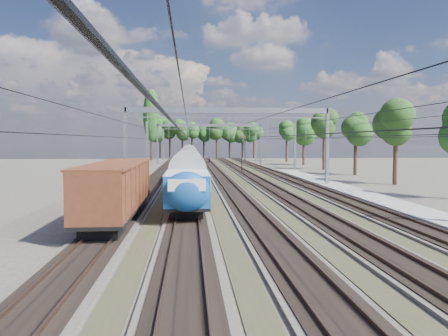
{
  "coord_description": "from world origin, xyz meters",
  "views": [
    {
      "loc": [
        -4.29,
        -19.32,
        5.28
      ],
      "look_at": [
        -1.23,
        20.13,
        2.8
      ],
      "focal_mm": 35.0,
      "sensor_mm": 36.0,
      "label": 1
    }
  ],
  "objects": [
    {
      "name": "freight_boxcar",
      "position": [
        -9.0,
        9.27,
        2.27
      ],
      "size": [
        2.99,
        14.42,
        3.72
      ],
      "color": "black",
      "rests_on": "ground"
    },
    {
      "name": "signal_near",
      "position": [
        3.9,
        49.44,
        3.72
      ],
      "size": [
        0.42,
        0.39,
        5.88
      ],
      "rotation": [
        0.0,
        0.0,
        -0.43
      ],
      "color": "black",
      "rests_on": "ground"
    },
    {
      "name": "track_bed",
      "position": [
        -0.0,
        45.0,
        0.1
      ],
      "size": [
        21.0,
        130.0,
        0.34
      ],
      "color": "#47423A",
      "rests_on": "ground"
    },
    {
      "name": "platform",
      "position": [
        12.0,
        20.0,
        0.15
      ],
      "size": [
        3.0,
        70.0,
        0.3
      ],
      "primitive_type": "cube",
      "color": "gray",
      "rests_on": "ground"
    },
    {
      "name": "signal_far",
      "position": [
        8.94,
        85.26,
        4.04
      ],
      "size": [
        0.41,
        0.37,
        6.38
      ],
      "rotation": [
        0.0,
        0.0,
        0.07
      ],
      "color": "black",
      "rests_on": "ground"
    },
    {
      "name": "catenary",
      "position": [
        0.33,
        52.69,
        6.4
      ],
      "size": [
        25.65,
        130.0,
        9.0
      ],
      "color": "gray",
      "rests_on": "ground"
    },
    {
      "name": "ground",
      "position": [
        0.0,
        0.0,
        0.0
      ],
      "size": [
        220.0,
        220.0,
        0.0
      ],
      "primitive_type": "plane",
      "color": "#47423A",
      "rests_on": "ground"
    },
    {
      "name": "tree_belt",
      "position": [
        4.54,
        97.54,
        8.21
      ],
      "size": [
        39.23,
        97.88,
        11.63
      ],
      "color": "black",
      "rests_on": "ground"
    },
    {
      "name": "worker",
      "position": [
        0.18,
        82.36,
        0.78
      ],
      "size": [
        0.46,
        0.62,
        1.56
      ],
      "primitive_type": "imported",
      "rotation": [
        0.0,
        0.0,
        1.73
      ],
      "color": "black",
      "rests_on": "ground"
    },
    {
      "name": "emu_train",
      "position": [
        -4.5,
        38.09,
        2.59
      ],
      "size": [
        3.01,
        63.56,
        4.39
      ],
      "color": "black",
      "rests_on": "ground"
    },
    {
      "name": "poplar",
      "position": [
        -14.5,
        98.0,
        11.89
      ],
      "size": [
        4.4,
        4.4,
        19.04
      ],
      "color": "black",
      "rests_on": "ground"
    }
  ]
}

